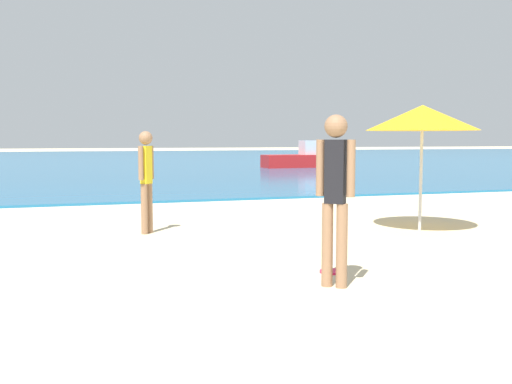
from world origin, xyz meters
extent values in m
cube|color=#1E6B9E|center=(0.00, 42.42, 0.03)|extent=(160.00, 60.00, 0.06)
cylinder|color=#936B4C|center=(0.41, 3.97, 0.43)|extent=(0.11, 0.11, 0.86)
cylinder|color=#936B4C|center=(0.30, 4.07, 0.43)|extent=(0.11, 0.11, 0.86)
cube|color=black|center=(0.35, 4.02, 1.18)|extent=(0.23, 0.22, 0.64)
sphere|color=#936B4C|center=(0.35, 4.02, 1.64)|extent=(0.23, 0.23, 0.23)
cylinder|color=#936B4C|center=(0.47, 3.91, 1.22)|extent=(0.09, 0.09, 0.57)
cylinder|color=#936B4C|center=(0.24, 4.13, 1.22)|extent=(0.09, 0.09, 0.57)
cylinder|color=#E51E4C|center=(0.60, 4.61, 0.01)|extent=(0.26, 0.26, 0.03)
cylinder|color=#936B4C|center=(-0.98, 8.10, 0.40)|extent=(0.11, 0.11, 0.80)
cylinder|color=#936B4C|center=(-1.07, 7.99, 0.40)|extent=(0.11, 0.11, 0.80)
cube|color=yellow|center=(-1.02, 8.04, 1.10)|extent=(0.21, 0.21, 0.60)
sphere|color=#936B4C|center=(-1.02, 8.04, 1.53)|extent=(0.22, 0.22, 0.22)
cylinder|color=#936B4C|center=(-0.93, 8.15, 1.13)|extent=(0.08, 0.08, 0.53)
cylinder|color=#936B4C|center=(-1.12, 7.93, 1.13)|extent=(0.08, 0.08, 0.53)
cube|color=red|center=(9.26, 26.59, 0.39)|extent=(4.08, 1.35, 0.65)
cube|color=silver|center=(10.00, 26.60, 1.08)|extent=(1.48, 0.93, 0.73)
cylinder|color=#B7B7BC|center=(3.30, 6.95, 1.02)|extent=(0.05, 0.05, 2.04)
cone|color=yellow|center=(3.30, 6.95, 1.85)|extent=(1.82, 1.82, 0.41)
camera|label=1|loc=(-2.20, -1.32, 1.51)|focal=41.03mm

